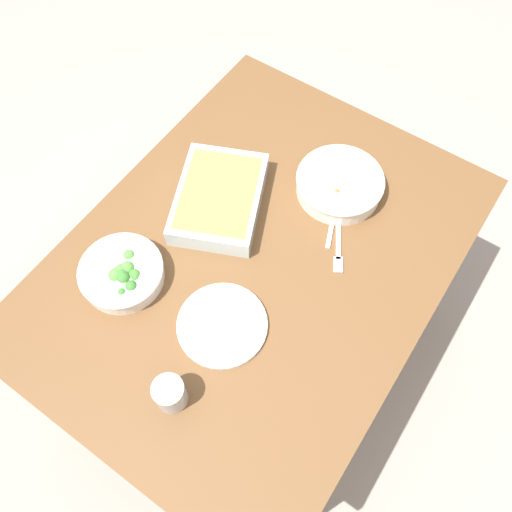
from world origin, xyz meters
TOP-DOWN VIEW (x-y plane):
  - ground_plane at (0.00, 0.00)m, footprint 6.00×6.00m
  - dining_table at (0.00, 0.00)m, footprint 1.20×0.90m
  - stew_bowl at (0.30, -0.07)m, footprint 0.24×0.24m
  - broccoli_bowl at (-0.24, 0.24)m, footprint 0.21×0.21m
  - baking_dish at (0.08, 0.17)m, footprint 0.36×0.32m
  - drink_cup at (-0.41, -0.05)m, footprint 0.07×0.07m
  - side_plate at (-0.21, -0.04)m, footprint 0.22×0.22m
  - spoon_by_stew at (0.23, -0.10)m, footprint 0.17×0.08m
  - fork_on_table at (0.14, -0.16)m, footprint 0.16×0.10m

SIDE VIEW (x-z plane):
  - ground_plane at x=0.00m, z-range 0.00..0.00m
  - dining_table at x=0.00m, z-range 0.28..1.02m
  - fork_on_table at x=0.14m, z-range 0.74..0.75m
  - spoon_by_stew at x=0.23m, z-range 0.74..0.75m
  - side_plate at x=-0.21m, z-range 0.74..0.75m
  - broccoli_bowl at x=-0.24m, z-range 0.74..0.80m
  - stew_bowl at x=0.30m, z-range 0.74..0.80m
  - baking_dish at x=0.08m, z-range 0.74..0.80m
  - drink_cup at x=-0.41m, z-range 0.74..0.82m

